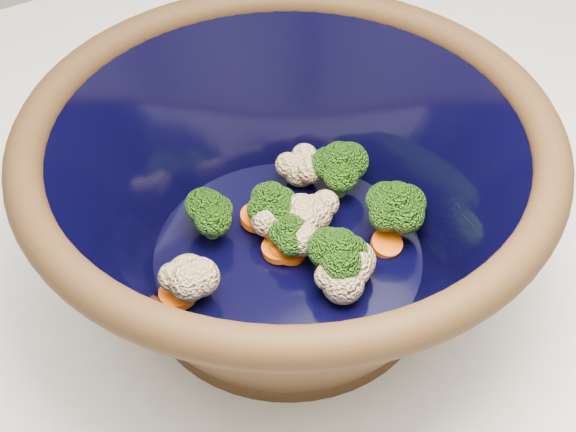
% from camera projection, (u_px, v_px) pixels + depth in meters
% --- Properties ---
extents(mixing_bowl, '(0.38, 0.38, 0.17)m').
position_uv_depth(mixing_bowl, '(288.00, 201.00, 0.58)').
color(mixing_bowl, black).
rests_on(mixing_bowl, counter).
extents(vegetable_pile, '(0.21, 0.15, 0.05)m').
position_uv_depth(vegetable_pile, '(309.00, 220.00, 0.61)').
color(vegetable_pile, '#608442').
rests_on(vegetable_pile, mixing_bowl).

